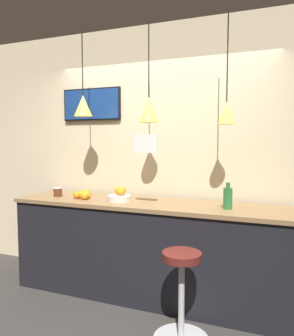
# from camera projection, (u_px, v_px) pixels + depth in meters

# --- Properties ---
(ground_plane) EXTENTS (14.00, 14.00, 0.00)m
(ground_plane) POSITION_uv_depth(u_px,v_px,m) (123.00, 324.00, 2.89)
(ground_plane) COLOR #33302D
(back_wall) EXTENTS (8.00, 0.06, 2.90)m
(back_wall) POSITION_uv_depth(u_px,v_px,m) (161.00, 155.00, 3.71)
(back_wall) COLOR beige
(back_wall) RESTS_ON ground_plane
(service_counter) EXTENTS (2.85, 0.66, 0.99)m
(service_counter) POSITION_uv_depth(u_px,v_px,m) (147.00, 249.00, 3.38)
(service_counter) COLOR black
(service_counter) RESTS_ON ground_plane
(bar_stool) EXTENTS (0.45, 0.45, 0.73)m
(bar_stool) POSITION_uv_depth(u_px,v_px,m) (181.00, 290.00, 2.61)
(bar_stool) COLOR #B7B7BC
(bar_stool) RESTS_ON ground_plane
(fruit_bowl) EXTENTS (0.24, 0.24, 0.14)m
(fruit_bowl) POSITION_uv_depth(u_px,v_px,m) (119.00, 196.00, 3.42)
(fruit_bowl) COLOR beige
(fruit_bowl) RESTS_ON service_counter
(orange_pile) EXTENTS (0.19, 0.26, 0.08)m
(orange_pile) POSITION_uv_depth(u_px,v_px,m) (83.00, 195.00, 3.56)
(orange_pile) COLOR orange
(orange_pile) RESTS_ON service_counter
(juice_bottle) EXTENTS (0.08, 0.08, 0.25)m
(juice_bottle) POSITION_uv_depth(u_px,v_px,m) (228.00, 198.00, 2.99)
(juice_bottle) COLOR #286B33
(juice_bottle) RESTS_ON service_counter
(spread_jar) EXTENTS (0.09, 0.09, 0.10)m
(spread_jar) POSITION_uv_depth(u_px,v_px,m) (58.00, 192.00, 3.68)
(spread_jar) COLOR #562D19
(spread_jar) RESTS_ON service_counter
(pendant_lamp_left) EXTENTS (0.20, 0.20, 0.92)m
(pendant_lamp_left) POSITION_uv_depth(u_px,v_px,m) (83.00, 105.00, 3.59)
(pendant_lamp_left) COLOR black
(pendant_lamp_middle) EXTENTS (0.19, 0.19, 1.00)m
(pendant_lamp_middle) POSITION_uv_depth(u_px,v_px,m) (149.00, 109.00, 3.31)
(pendant_lamp_middle) COLOR black
(pendant_lamp_right) EXTENTS (0.16, 0.16, 1.04)m
(pendant_lamp_right) POSITION_uv_depth(u_px,v_px,m) (226.00, 112.00, 3.03)
(pendant_lamp_right) COLOR black
(mounted_tv) EXTENTS (0.76, 0.04, 0.38)m
(mounted_tv) POSITION_uv_depth(u_px,v_px,m) (92.00, 104.00, 3.93)
(mounted_tv) COLOR black
(hanging_menu_board) EXTENTS (0.24, 0.01, 0.17)m
(hanging_menu_board) POSITION_uv_depth(u_px,v_px,m) (145.00, 144.00, 3.03)
(hanging_menu_board) COLOR white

